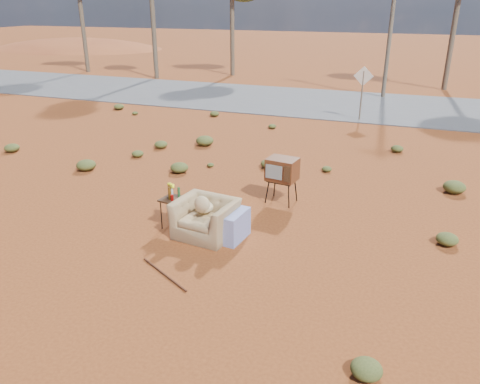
% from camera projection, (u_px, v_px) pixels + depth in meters
% --- Properties ---
extents(ground, '(140.00, 140.00, 0.00)m').
position_uv_depth(ground, '(208.00, 247.00, 9.38)').
color(ground, brown).
rests_on(ground, ground).
extents(highway, '(140.00, 7.00, 0.04)m').
position_uv_depth(highway, '(335.00, 104.00, 22.38)').
color(highway, '#565659').
rests_on(highway, ground).
extents(dirt_mound, '(26.00, 18.00, 2.00)m').
position_uv_depth(dirt_mound, '(77.00, 48.00, 48.53)').
color(dirt_mound, '#984D24').
rests_on(dirt_mound, ground).
extents(armchair, '(1.50, 0.92, 1.05)m').
position_uv_depth(armchair, '(210.00, 215.00, 9.66)').
color(armchair, '#9B7D54').
rests_on(armchair, ground).
extents(tv_unit, '(0.77, 0.65, 1.12)m').
position_uv_depth(tv_unit, '(282.00, 170.00, 11.18)').
color(tv_unit, black).
rests_on(tv_unit, ground).
extents(side_table, '(0.54, 0.54, 0.96)m').
position_uv_depth(side_table, '(172.00, 197.00, 9.98)').
color(side_table, '#341F13').
rests_on(side_table, ground).
extents(rusty_bar, '(1.25, 0.72, 0.04)m').
position_uv_depth(rusty_bar, '(164.00, 274.00, 8.42)').
color(rusty_bar, '#4D2514').
rests_on(rusty_bar, ground).
extents(road_sign, '(0.78, 0.06, 2.19)m').
position_uv_depth(road_sign, '(363.00, 84.00, 18.74)').
color(road_sign, brown).
rests_on(road_sign, ground).
extents(utility_pole_center, '(1.40, 0.20, 8.00)m').
position_uv_depth(utility_pole_center, '(393.00, 11.00, 22.34)').
color(utility_pole_center, brown).
rests_on(utility_pole_center, ground).
extents(scrub_patch, '(17.49, 8.07, 0.33)m').
position_uv_depth(scrub_patch, '(244.00, 168.00, 13.42)').
color(scrub_patch, '#515726').
rests_on(scrub_patch, ground).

